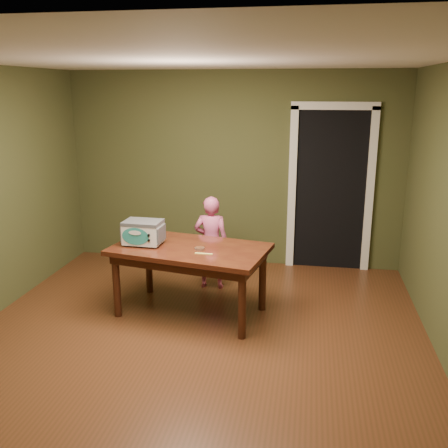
% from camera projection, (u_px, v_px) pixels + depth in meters
% --- Properties ---
extents(floor, '(5.00, 5.00, 0.00)m').
position_uv_depth(floor, '(191.00, 348.00, 4.69)').
color(floor, '#562C18').
rests_on(floor, ground).
extents(room_shell, '(4.52, 5.02, 2.61)m').
position_uv_depth(room_shell, '(188.00, 168.00, 4.24)').
color(room_shell, '#424524').
rests_on(room_shell, ground).
extents(doorway, '(1.10, 0.66, 2.25)m').
position_uv_depth(doorway, '(330.00, 187.00, 6.84)').
color(doorway, black).
rests_on(doorway, ground).
extents(dining_table, '(1.74, 1.18, 0.75)m').
position_uv_depth(dining_table, '(190.00, 256.00, 5.27)').
color(dining_table, '#38130C').
rests_on(dining_table, floor).
extents(toy_oven, '(0.43, 0.31, 0.26)m').
position_uv_depth(toy_oven, '(143.00, 232.00, 5.30)').
color(toy_oven, '#4C4F54').
rests_on(toy_oven, dining_table).
extents(baking_pan, '(0.10, 0.10, 0.02)m').
position_uv_depth(baking_pan, '(200.00, 248.00, 5.16)').
color(baking_pan, silver).
rests_on(baking_pan, dining_table).
extents(spatula, '(0.18, 0.03, 0.01)m').
position_uv_depth(spatula, '(204.00, 254.00, 5.02)').
color(spatula, '#FFF46E').
rests_on(spatula, dining_table).
extents(child, '(0.42, 0.28, 1.14)m').
position_uv_depth(child, '(211.00, 242.00, 6.00)').
color(child, '#D35688').
rests_on(child, floor).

